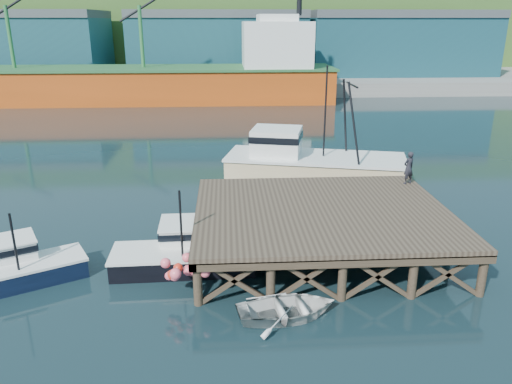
{
  "coord_description": "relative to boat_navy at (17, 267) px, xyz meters",
  "views": [
    {
      "loc": [
        1.03,
        -21.97,
        10.61
      ],
      "look_at": [
        2.48,
        2.0,
        2.34
      ],
      "focal_mm": 35.0,
      "sensor_mm": 36.0,
      "label": 1
    }
  ],
  "objects": [
    {
      "name": "far_quay",
      "position": [
        7.98,
        72.36,
        0.32
      ],
      "size": [
        160.0,
        40.0,
        2.0
      ],
      "primitive_type": "cube",
      "color": "gray",
      "rests_on": "ground"
    },
    {
      "name": "ground",
      "position": [
        7.98,
        2.36,
        -0.68
      ],
      "size": [
        300.0,
        300.0,
        0.0
      ],
      "primitive_type": "plane",
      "color": "black",
      "rests_on": "ground"
    },
    {
      "name": "cargo_ship",
      "position": [
        -0.48,
        50.36,
        2.63
      ],
      "size": [
        55.5,
        10.0,
        13.75
      ],
      "color": "#C24912",
      "rests_on": "ground"
    },
    {
      "name": "hillside",
      "position": [
        7.98,
        102.36,
        10.32
      ],
      "size": [
        220.0,
        50.0,
        22.0
      ],
      "primitive_type": "cube",
      "color": "#2D511E",
      "rests_on": "ground"
    },
    {
      "name": "dinghy",
      "position": [
        11.17,
        -3.44,
        -0.29
      ],
      "size": [
        4.18,
        3.28,
        0.79
      ],
      "primitive_type": "imported",
      "rotation": [
        0.0,
        0.0,
        1.73
      ],
      "color": "silver",
      "rests_on": "ground"
    },
    {
      "name": "wharf",
      "position": [
        13.48,
        2.18,
        1.26
      ],
      "size": [
        12.0,
        10.0,
        2.62
      ],
      "color": "brown",
      "rests_on": "ground"
    },
    {
      "name": "boat_navy",
      "position": [
        0.0,
        0.0,
        0.0
      ],
      "size": [
        5.72,
        4.26,
        3.39
      ],
      "rotation": [
        0.0,
        0.0,
        0.48
      ],
      "color": "black",
      "rests_on": "ground"
    },
    {
      "name": "warehouse_left",
      "position": [
        -27.02,
        67.36,
        5.82
      ],
      "size": [
        32.0,
        16.0,
        9.0
      ],
      "primitive_type": "cube",
      "color": "#1B515B",
      "rests_on": "far_quay"
    },
    {
      "name": "dockworker",
      "position": [
        18.88,
        5.91,
        2.34
      ],
      "size": [
        0.78,
        0.67,
        1.8
      ],
      "primitive_type": "imported",
      "rotation": [
        0.0,
        0.0,
        3.57
      ],
      "color": "black",
      "rests_on": "wharf"
    },
    {
      "name": "warehouse_mid",
      "position": [
        7.98,
        67.36,
        5.82
      ],
      "size": [
        28.0,
        16.0,
        9.0
      ],
      "primitive_type": "cube",
      "color": "#1B515B",
      "rests_on": "far_quay"
    },
    {
      "name": "warehouse_right",
      "position": [
        37.98,
        67.36,
        5.82
      ],
      "size": [
        30.0,
        16.0,
        9.0
      ],
      "primitive_type": "cube",
      "color": "#1B515B",
      "rests_on": "far_quay"
    },
    {
      "name": "boat_black",
      "position": [
        6.99,
        0.97,
        0.04
      ],
      "size": [
        6.45,
        5.44,
        3.95
      ],
      "rotation": [
        0.0,
        0.0,
        0.03
      ],
      "color": "black",
      "rests_on": "ground"
    },
    {
      "name": "trawler",
      "position": [
        14.67,
        12.39,
        0.95
      ],
      "size": [
        12.52,
        6.92,
        7.94
      ],
      "rotation": [
        0.0,
        0.0,
        -0.24
      ],
      "color": "beige",
      "rests_on": "ground"
    }
  ]
}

